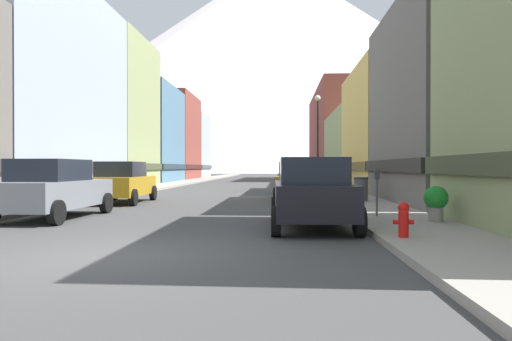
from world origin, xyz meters
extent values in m
plane|color=#3F3F3F|center=(0.00, 0.00, 0.00)|extent=(400.00, 400.00, 0.00)
cube|color=gray|center=(-6.25, 35.00, 0.07)|extent=(2.50, 100.00, 0.15)
cube|color=gray|center=(6.25, 35.00, 0.07)|extent=(2.50, 100.00, 0.15)
cube|color=#99A5B2|center=(-10.86, 16.62, 5.78)|extent=(6.71, 13.46, 11.55)
cube|color=#444A50|center=(-10.86, 16.62, 1.60)|extent=(7.01, 13.46, 0.50)
cube|color=#8C9966|center=(-11.75, 27.82, 5.82)|extent=(8.49, 8.76, 11.64)
cube|color=#3F442D|center=(-11.75, 27.82, 1.60)|extent=(8.79, 8.76, 0.50)
cube|color=slate|center=(-11.08, 37.71, 4.81)|extent=(7.15, 10.06, 9.62)
cube|color=#22333F|center=(-11.08, 37.71, 1.60)|extent=(7.45, 10.06, 0.50)
cube|color=brown|center=(-11.68, 48.12, 5.20)|extent=(8.35, 10.41, 10.40)
cube|color=#3B1B16|center=(-11.68, 48.12, 1.60)|extent=(8.65, 10.41, 0.50)
cube|color=#99A5B2|center=(-10.81, 57.71, 4.57)|extent=(6.62, 8.45, 9.14)
cube|color=#444A50|center=(-10.81, 57.71, 1.60)|extent=(6.92, 8.45, 0.50)
cube|color=#66605B|center=(12.20, 11.22, 4.04)|extent=(9.40, 9.07, 8.09)
cube|color=#2D2B29|center=(12.20, 11.22, 1.60)|extent=(9.70, 9.07, 0.50)
cube|color=#D8B259|center=(10.82, 20.96, 3.78)|extent=(6.63, 10.03, 7.56)
cube|color=brown|center=(10.82, 20.96, 1.60)|extent=(6.93, 10.03, 0.50)
cube|color=#8C9966|center=(10.78, 32.54, 3.13)|extent=(6.56, 13.09, 6.26)
cube|color=#3F442D|center=(10.78, 32.54, 1.60)|extent=(6.86, 13.09, 0.50)
cube|color=brown|center=(11.11, 45.17, 5.57)|extent=(7.23, 11.37, 11.14)
cube|color=#3B1B16|center=(11.11, 45.17, 1.60)|extent=(7.53, 11.37, 0.50)
cube|color=brown|center=(12.31, 56.66, 5.55)|extent=(9.63, 11.49, 11.09)
cube|color=#3B1B16|center=(12.31, 56.66, 1.60)|extent=(9.93, 11.49, 0.50)
cube|color=slate|center=(-3.80, 5.77, 0.74)|extent=(1.94, 4.44, 0.80)
cube|color=#1E232D|center=(-3.81, 5.52, 1.46)|extent=(1.65, 2.24, 0.64)
cylinder|color=black|center=(-4.68, 7.44, 0.34)|extent=(0.24, 0.68, 0.68)
cylinder|color=black|center=(-2.84, 7.40, 0.34)|extent=(0.24, 0.68, 0.68)
cylinder|color=black|center=(-2.92, 4.10, 0.34)|extent=(0.24, 0.68, 0.68)
cube|color=#B28419|center=(-3.80, 11.80, 0.74)|extent=(2.00, 4.46, 0.80)
cube|color=#1E232D|center=(-3.79, 11.55, 1.46)|extent=(1.68, 2.26, 0.64)
cylinder|color=black|center=(-4.78, 13.42, 0.34)|extent=(0.24, 0.69, 0.68)
cylinder|color=black|center=(-2.94, 13.49, 0.34)|extent=(0.24, 0.69, 0.68)
cylinder|color=black|center=(-4.66, 10.12, 0.34)|extent=(0.24, 0.69, 0.68)
cylinder|color=black|center=(-2.82, 10.19, 0.34)|extent=(0.24, 0.69, 0.68)
cube|color=black|center=(3.80, 4.09, 0.74)|extent=(1.91, 4.43, 0.80)
cube|color=#1E232D|center=(3.80, 3.84, 1.46)|extent=(1.63, 2.22, 0.64)
cylinder|color=black|center=(2.85, 5.73, 0.34)|extent=(0.23, 0.68, 0.68)
cylinder|color=black|center=(4.69, 5.76, 0.34)|extent=(0.23, 0.68, 0.68)
cylinder|color=black|center=(2.91, 2.43, 0.34)|extent=(0.23, 0.68, 0.68)
cylinder|color=black|center=(4.75, 2.46, 0.34)|extent=(0.23, 0.68, 0.68)
cube|color=#B28419|center=(3.80, 13.55, 0.74)|extent=(1.99, 4.46, 0.80)
cube|color=#1E232D|center=(3.79, 13.30, 1.46)|extent=(1.67, 2.25, 0.64)
cylinder|color=black|center=(2.94, 15.23, 0.34)|extent=(0.24, 0.69, 0.68)
cylinder|color=black|center=(4.78, 15.17, 0.34)|extent=(0.24, 0.69, 0.68)
cylinder|color=black|center=(2.82, 11.94, 0.34)|extent=(0.24, 0.69, 0.68)
cylinder|color=black|center=(4.66, 11.87, 0.34)|extent=(0.24, 0.69, 0.68)
cube|color=black|center=(3.80, 20.43, 0.74)|extent=(1.91, 4.43, 0.80)
cube|color=#1E232D|center=(3.80, 20.18, 1.46)|extent=(1.64, 2.23, 0.64)
cylinder|color=black|center=(2.85, 22.07, 0.34)|extent=(0.23, 0.68, 0.68)
cylinder|color=black|center=(4.69, 22.10, 0.34)|extent=(0.23, 0.68, 0.68)
cylinder|color=black|center=(2.91, 18.77, 0.34)|extent=(0.23, 0.68, 0.68)
cylinder|color=black|center=(4.75, 18.80, 0.34)|extent=(0.23, 0.68, 0.68)
cylinder|color=red|center=(5.45, 1.51, 0.43)|extent=(0.20, 0.20, 0.55)
sphere|color=red|center=(5.45, 1.51, 0.74)|extent=(0.22, 0.22, 0.22)
cylinder|color=red|center=(5.30, 1.51, 0.45)|extent=(0.10, 0.09, 0.09)
cylinder|color=red|center=(5.60, 1.51, 0.45)|extent=(0.10, 0.09, 0.09)
cylinder|color=#595960|center=(5.75, 5.45, 0.68)|extent=(0.06, 0.06, 1.05)
cube|color=#33383F|center=(5.75, 5.45, 1.34)|extent=(0.14, 0.10, 0.28)
cylinder|color=#4C5156|center=(6.35, 11.42, 0.60)|extent=(0.56, 0.56, 0.90)
cylinder|color=#2D2D33|center=(6.35, 11.42, 1.09)|extent=(0.59, 0.59, 0.08)
cylinder|color=gray|center=(7.00, 4.26, 0.33)|extent=(0.37, 0.37, 0.36)
sphere|color=#1E862B|center=(7.00, 4.26, 0.76)|extent=(0.61, 0.61, 0.61)
cylinder|color=brown|center=(-7.00, 14.80, 0.32)|extent=(0.52, 0.52, 0.35)
sphere|color=#1D8138|center=(-7.00, 14.80, 0.76)|extent=(0.67, 0.67, 0.67)
cylinder|color=gray|center=(-7.00, 18.08, 0.31)|extent=(0.40, 0.40, 0.33)
sphere|color=#226D23|center=(-7.00, 18.08, 0.72)|extent=(0.61, 0.61, 0.61)
cylinder|color=#333338|center=(-6.25, 23.10, 0.84)|extent=(0.36, 0.36, 1.37)
sphere|color=tan|center=(-6.25, 23.10, 1.63)|extent=(0.22, 0.22, 0.22)
cylinder|color=#333338|center=(6.25, 27.35, 0.87)|extent=(0.36, 0.36, 1.43)
sphere|color=tan|center=(6.25, 27.35, 1.69)|extent=(0.23, 0.23, 0.23)
cylinder|color=black|center=(5.35, 20.89, 2.90)|extent=(0.12, 0.12, 5.50)
sphere|color=white|center=(5.35, 20.89, 5.83)|extent=(0.36, 0.36, 0.36)
cone|color=silver|center=(1.17, 260.00, 61.55)|extent=(314.71, 314.71, 123.09)
camera|label=1|loc=(2.98, -7.75, 1.54)|focal=32.24mm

